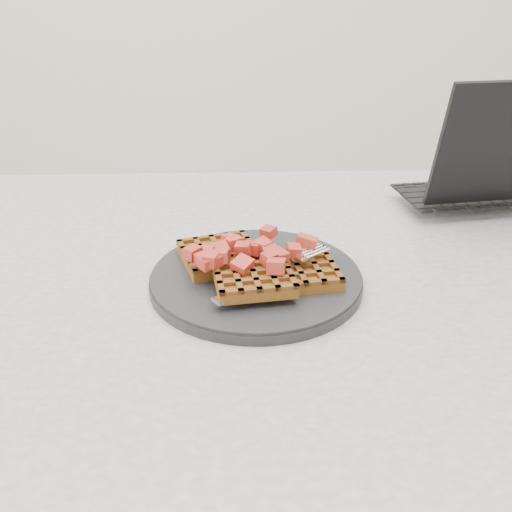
{
  "coord_description": "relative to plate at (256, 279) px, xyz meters",
  "views": [
    {
      "loc": [
        -0.07,
        -0.67,
        1.11
      ],
      "look_at": [
        -0.05,
        -0.04,
        0.79
      ],
      "focal_mm": 40.0,
      "sensor_mm": 36.0,
      "label": 1
    }
  ],
  "objects": [
    {
      "name": "waffles",
      "position": [
        0.0,
        -0.0,
        0.02
      ],
      "size": [
        0.21,
        0.19,
        0.03
      ],
      "color": "brown",
      "rests_on": "plate"
    },
    {
      "name": "fork",
      "position": [
        0.03,
        -0.03,
        0.02
      ],
      "size": [
        0.16,
        0.13,
        0.02
      ],
      "primitive_type": null,
      "rotation": [
        0.0,
        0.0,
        -0.93
      ],
      "color": "silver",
      "rests_on": "plate"
    },
    {
      "name": "plate",
      "position": [
        0.0,
        0.0,
        0.0
      ],
      "size": [
        0.27,
        0.27,
        0.02
      ],
      "primitive_type": "cylinder",
      "color": "black",
      "rests_on": "table"
    },
    {
      "name": "laptop",
      "position": [
        0.41,
        0.28,
        0.03
      ],
      "size": [
        0.35,
        0.27,
        0.22
      ],
      "rotation": [
        0.0,
        0.0,
        3.27
      ],
      "color": "black",
      "rests_on": "table"
    },
    {
      "name": "strawberry_pile",
      "position": [
        -0.0,
        0.0,
        0.05
      ],
      "size": [
        0.15,
        0.15,
        0.02
      ],
      "primitive_type": null,
      "color": "maroon",
      "rests_on": "waffles"
    },
    {
      "name": "table",
      "position": [
        0.05,
        0.04,
        -0.12
      ],
      "size": [
        1.2,
        0.8,
        0.75
      ],
      "color": "beige",
      "rests_on": "ground"
    }
  ]
}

